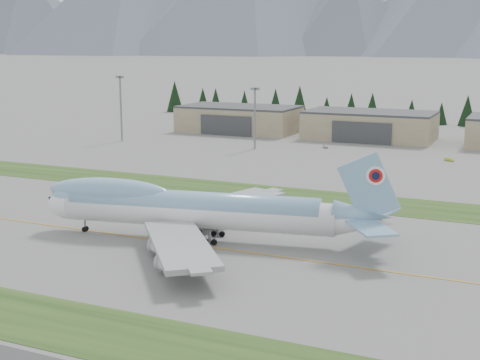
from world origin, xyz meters
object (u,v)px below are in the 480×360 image
at_px(hangar_center, 370,125).
at_px(hangar_left, 239,119).
at_px(service_vehicle_a, 325,148).
at_px(service_vehicle_b, 449,161).
at_px(boeing_747_freighter, 194,209).

bearing_deg(hangar_center, hangar_left, 180.00).
height_order(service_vehicle_a, service_vehicle_b, service_vehicle_a).
bearing_deg(boeing_747_freighter, hangar_center, 80.39).
relative_size(boeing_747_freighter, service_vehicle_b, 21.80).
distance_m(hangar_left, hangar_center, 55.00).
bearing_deg(hangar_center, service_vehicle_b, -48.18).
relative_size(service_vehicle_a, service_vehicle_b, 1.22).
distance_m(boeing_747_freighter, service_vehicle_a, 119.40).
xyz_separation_m(boeing_747_freighter, hangar_center, (-1.81, 146.54, -0.51)).
bearing_deg(hangar_center, service_vehicle_a, -108.00).
height_order(boeing_747_freighter, service_vehicle_a, boeing_747_freighter).
xyz_separation_m(boeing_747_freighter, service_vehicle_b, (32.51, 108.18, -5.90)).
height_order(hangar_left, hangar_center, same).
height_order(hangar_left, service_vehicle_a, hangar_left).
xyz_separation_m(hangar_left, service_vehicle_a, (45.98, -27.77, -5.39)).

